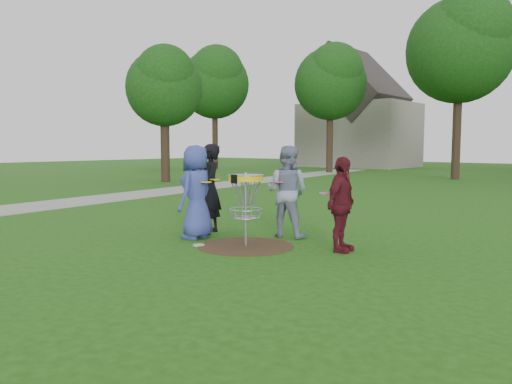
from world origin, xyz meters
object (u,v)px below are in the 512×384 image
Objects in this scene: player_blue at (196,192)px; player_maroon at (341,204)px; player_grey at (287,192)px; disc_golf_basket at (246,192)px; player_black at (209,189)px.

player_blue is 1.12× the size of player_maroon.
player_grey is at bearing 122.05° from player_blue.
player_maroon is 1.77m from disc_golf_basket.
player_grey is at bearing 89.04° from disc_golf_basket.
player_blue is 1.85m from player_grey.
disc_golf_basket is at bearing 46.58° from player_black.
player_grey is 1.36× the size of disc_golf_basket.
player_black is 1.69m from player_grey.
player_maroon is (3.12, 0.14, -0.11)m from player_black.
disc_golf_basket is at bearing 107.31° from player_maroon.
player_grey is at bearing 63.75° from player_maroon.
player_blue reaches higher than player_maroon.
player_blue reaches higher than player_grey.
player_maroon is at bearing 23.94° from disc_golf_basket.
player_maroon is at bearing 91.88° from player_blue.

